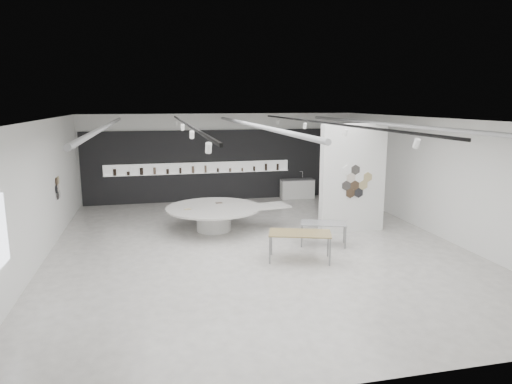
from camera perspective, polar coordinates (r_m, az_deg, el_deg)
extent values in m
cube|color=beige|center=(13.87, 0.09, -6.87)|extent=(12.00, 14.00, 0.01)
cube|color=silver|center=(13.19, 0.09, 9.06)|extent=(12.00, 14.00, 0.01)
cube|color=white|center=(20.21, -4.36, 4.36)|extent=(12.00, 0.01, 3.80)
cube|color=white|center=(6.97, 13.23, -9.25)|extent=(12.00, 0.01, 3.80)
cube|color=white|center=(15.84, 21.78, 1.69)|extent=(0.01, 14.00, 3.80)
cube|color=white|center=(13.43, -25.76, -0.21)|extent=(0.01, 14.00, 3.80)
cylinder|color=#939396|center=(13.43, -18.34, 7.75)|extent=(0.12, 12.00, 0.12)
cylinder|color=#939396|center=(13.69, -0.38, 8.36)|extent=(0.12, 12.00, 0.12)
cylinder|color=#939396|center=(15.16, 15.49, 8.24)|extent=(0.12, 12.00, 0.12)
cube|color=black|center=(12.90, -8.70, 8.42)|extent=(0.05, 13.00, 0.06)
cylinder|color=white|center=(7.94, -5.96, 5.51)|extent=(0.11, 0.18, 0.21)
cylinder|color=white|center=(11.22, -8.02, 7.11)|extent=(0.11, 0.18, 0.21)
cylinder|color=white|center=(14.50, -9.15, 7.99)|extent=(0.11, 0.18, 0.21)
cylinder|color=white|center=(17.79, -9.87, 8.54)|extent=(0.11, 0.18, 0.21)
cube|color=black|center=(13.78, 8.32, 8.60)|extent=(0.05, 13.00, 0.06)
cylinder|color=white|center=(9.31, 19.42, 5.77)|extent=(0.11, 0.18, 0.21)
cylinder|color=white|center=(12.22, 11.17, 7.34)|extent=(0.11, 0.18, 0.21)
cylinder|color=white|center=(15.29, 6.13, 8.22)|extent=(0.11, 0.18, 0.21)
cylinder|color=white|center=(18.44, 2.78, 8.78)|extent=(0.11, 0.18, 0.21)
cylinder|color=black|center=(15.92, -23.53, -0.41)|extent=(0.03, 0.28, 0.28)
cylinder|color=white|center=(16.17, -23.36, -0.23)|extent=(0.03, 0.28, 0.28)
cylinder|color=beige|center=(16.01, -23.51, 0.49)|extent=(0.03, 0.28, 0.28)
cylinder|color=black|center=(15.75, -23.68, 0.32)|extent=(0.03, 0.28, 0.28)
cylinder|color=#413120|center=(15.84, -23.66, 1.22)|extent=(0.03, 0.28, 0.28)
cylinder|color=tan|center=(16.09, -23.49, 1.38)|extent=(0.03, 0.28, 0.28)
cube|color=black|center=(20.20, -4.32, 3.35)|extent=(11.80, 0.10, 3.10)
cube|color=white|center=(20.01, -7.12, 3.03)|extent=(8.00, 0.06, 0.46)
cube|color=white|center=(19.99, -7.09, 2.36)|extent=(8.00, 0.18, 0.02)
cylinder|color=black|center=(19.93, -17.25, 2.37)|extent=(0.13, 0.13, 0.29)
cylinder|color=black|center=(19.91, -15.68, 2.25)|extent=(0.13, 0.13, 0.15)
cylinder|color=black|center=(19.88, -14.13, 2.53)|extent=(0.14, 0.14, 0.30)
cylinder|color=brown|center=(19.87, -12.56, 2.59)|extent=(0.12, 0.12, 0.29)
cylinder|color=black|center=(19.89, -10.99, 2.54)|extent=(0.12, 0.12, 0.21)
cylinder|color=black|center=(19.91, -9.43, 2.66)|extent=(0.10, 0.10, 0.25)
cylinder|color=brown|center=(19.94, -7.88, 2.79)|extent=(0.12, 0.12, 0.30)
cylinder|color=brown|center=(19.99, -6.33, 2.87)|extent=(0.10, 0.10, 0.31)
cylinder|color=black|center=(20.07, -4.78, 2.73)|extent=(0.09, 0.09, 0.17)
cylinder|color=brown|center=(20.15, -3.25, 2.76)|extent=(0.10, 0.10, 0.16)
cylinder|color=brown|center=(20.25, -1.73, 2.81)|extent=(0.09, 0.09, 0.15)
cylinder|color=black|center=(20.35, -0.23, 2.94)|extent=(0.09, 0.09, 0.21)
cylinder|color=black|center=(20.47, 1.25, 3.13)|extent=(0.11, 0.11, 0.31)
cylinder|color=black|center=(20.61, 2.72, 3.15)|extent=(0.11, 0.11, 0.29)
cube|color=white|center=(15.48, 11.98, 1.67)|extent=(2.20, 0.35, 3.60)
cylinder|color=#413120|center=(15.34, 12.25, 0.82)|extent=(0.34, 0.03, 0.34)
cylinder|color=tan|center=(15.47, 13.24, 0.86)|extent=(0.34, 0.03, 0.34)
cylinder|color=black|center=(15.22, 11.23, 0.78)|extent=(0.34, 0.03, 0.34)
cylinder|color=white|center=(15.36, 12.79, 1.79)|extent=(0.34, 0.03, 0.34)
cylinder|color=beige|center=(15.24, 11.78, 1.75)|extent=(0.34, 0.03, 0.34)
cylinder|color=black|center=(15.45, 12.71, -0.10)|extent=(0.34, 0.03, 0.34)
cylinder|color=#413120|center=(15.33, 11.70, -0.15)|extent=(0.34, 0.03, 0.34)
cylinder|color=tan|center=(15.49, 13.78, 1.82)|extent=(0.34, 0.03, 0.34)
cylinder|color=black|center=(15.26, 12.33, 2.73)|extent=(0.34, 0.03, 0.34)
cylinder|color=white|center=(15.14, 11.30, 2.70)|extent=(0.34, 0.03, 0.34)
cylinder|color=white|center=(15.55, -5.30, -3.44)|extent=(1.33, 1.33, 0.76)
cylinder|color=beige|center=(15.45, -5.33, -1.98)|extent=(3.68, 3.68, 0.05)
cube|color=beige|center=(15.63, 1.44, -1.77)|extent=(1.55, 1.10, 0.05)
cube|color=tan|center=(15.22, -8.56, -2.13)|extent=(0.25, 0.19, 0.01)
cube|color=#413120|center=(16.04, -4.65, -1.36)|extent=(0.25, 0.19, 0.01)
cube|color=olive|center=(12.57, 5.51, -5.14)|extent=(1.86, 1.32, 0.03)
cube|color=slate|center=(12.34, 1.75, -7.32)|extent=(0.05, 0.05, 0.76)
cube|color=slate|center=(13.06, 1.94, -6.27)|extent=(0.05, 0.05, 0.76)
cube|color=slate|center=(12.36, 9.23, -7.44)|extent=(0.05, 0.05, 0.76)
cube|color=slate|center=(13.08, 8.99, -6.38)|extent=(0.05, 0.05, 0.76)
cube|color=gray|center=(13.99, 8.44, -3.87)|extent=(1.52, 1.11, 0.03)
cube|color=slate|center=(13.79, 5.73, -5.55)|extent=(0.05, 0.05, 0.68)
cube|color=slate|center=(14.37, 5.78, -4.85)|extent=(0.05, 0.05, 0.68)
cube|color=slate|center=(13.83, 11.12, -5.66)|extent=(0.05, 0.05, 0.68)
cube|color=slate|center=(14.41, 10.95, -4.96)|extent=(0.05, 0.05, 0.68)
cube|color=white|center=(20.73, 5.17, 0.38)|extent=(1.51, 0.61, 0.84)
cube|color=gray|center=(20.66, 5.19, 1.56)|extent=(1.55, 0.65, 0.03)
cylinder|color=silver|center=(20.84, 5.83, 2.13)|extent=(0.02, 0.02, 0.33)
cylinder|color=silver|center=(20.79, 5.65, 2.56)|extent=(0.15, 0.03, 0.02)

